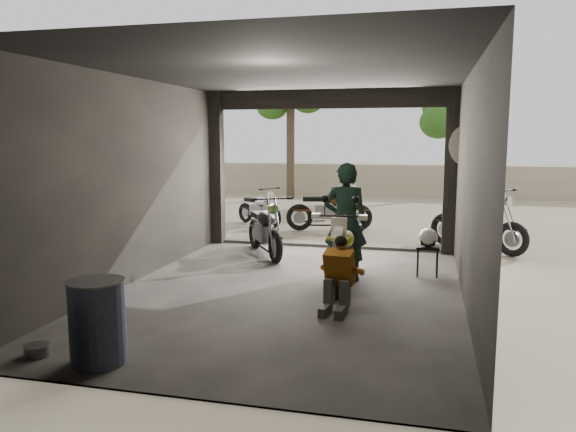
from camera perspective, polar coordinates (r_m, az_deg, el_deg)
The scene contains 16 objects.
ground at distance 8.37m, azimuth -0.06°, elevation -7.81°, with size 80.00×80.00×0.00m, color #7A6D56.
garage at distance 8.64m, azimuth 0.82°, elevation 1.35°, with size 7.00×7.13×3.20m.
boundary_wall at distance 21.96m, azimuth 8.84°, elevation 3.62°, with size 18.00×0.30×1.20m, color gray.
tree_left at distance 20.97m, azimuth 0.26°, elevation 12.76°, with size 2.20×2.20×5.60m.
tree_right at distance 21.86m, azimuth 16.48°, elevation 11.13°, with size 2.20×2.20×5.00m.
main_bike at distance 8.62m, azimuth 5.74°, elevation -3.24°, with size 0.75×1.81×1.21m, color beige, non-canonical shape.
left_bike at distance 10.78m, azimuth -2.40°, elevation -0.96°, with size 0.72×1.76×1.19m, color black, non-canonical shape.
outside_bike_a at distance 14.53m, azimuth -2.96°, elevation 1.02°, with size 0.61×1.48×1.00m, color black, non-canonical shape.
outside_bike_b at distance 13.66m, azimuth 4.22°, elevation 1.05°, with size 0.75×1.82×1.23m, color #3C1E0E, non-canonical shape.
outside_bike_c at distance 11.87m, azimuth 18.70°, elevation -0.32°, with size 0.78×1.90×1.28m, color black, non-canonical shape.
rider at distance 8.91m, azimuth 5.85°, elevation -0.63°, with size 0.69×0.45×1.89m, color black.
mechanic at distance 7.33m, azimuth 5.02°, elevation -6.24°, with size 0.49×0.67×0.97m, color #AD6717, non-canonical shape.
stool at distance 9.50m, azimuth 14.01°, elevation -3.41°, with size 0.37×0.37×0.51m.
helmet at distance 9.43m, azimuth 14.04°, elevation -2.10°, with size 0.32×0.33×0.30m, color silver.
oil_drum at distance 6.05m, azimuth -18.78°, elevation -10.28°, with size 0.56×0.56×0.87m, color #394360.
sign_post at distance 11.04m, azimuth 18.12°, elevation 4.81°, with size 0.85×0.08×2.55m.
Camera 1 is at (1.95, -7.80, 2.30)m, focal length 35.00 mm.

